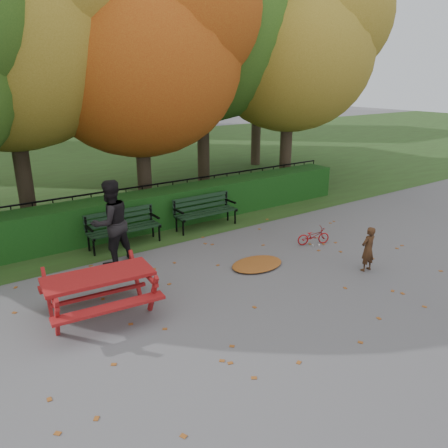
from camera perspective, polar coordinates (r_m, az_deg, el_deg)
ground at (r=8.89m, az=4.42°, el=-8.13°), size 90.00×90.00×0.00m
grass_strip at (r=21.10m, az=-20.53°, el=6.65°), size 90.00×90.00×0.00m
building_right at (r=36.56m, az=-15.02°, el=21.32°), size 9.00×6.00×12.00m
hedge at (r=12.26m, az=-8.93°, el=1.89°), size 13.00×0.90×1.00m
iron_fence at (r=12.94m, az=-10.52°, el=2.88°), size 14.00×0.04×1.02m
tree_b at (r=13.17m, az=-25.40°, el=23.19°), size 6.72×6.40×8.79m
tree_c at (r=13.44m, az=-9.50°, el=22.01°), size 6.30×6.00×8.00m
tree_d at (r=16.17m, az=-1.14°, el=25.78°), size 7.14×6.80×9.58m
tree_e at (r=16.62m, az=10.15°, el=22.21°), size 6.09×5.80×8.16m
tree_g at (r=20.81m, az=5.69°, el=22.45°), size 6.30×6.00×8.55m
bench_left at (r=11.06m, az=-13.11°, el=-0.15°), size 1.80×0.57×0.88m
bench_right at (r=12.09m, az=-2.57°, el=1.97°), size 1.80×0.57×0.88m
picnic_table at (r=7.90m, az=-15.99°, el=-7.53°), size 1.96×1.64×0.89m
leaf_pile at (r=9.78m, az=4.34°, el=-5.23°), size 1.48×1.27×0.09m
leaf_scatter at (r=9.09m, az=3.22°, el=-7.41°), size 9.00×5.70×0.01m
child at (r=9.86m, az=18.29°, el=-3.12°), size 0.37×0.25×0.99m
adult at (r=9.89m, az=-14.55°, el=0.16°), size 1.05×0.89×1.92m
bicycle at (r=11.13m, az=11.60°, el=-1.54°), size 0.89×0.57×0.44m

